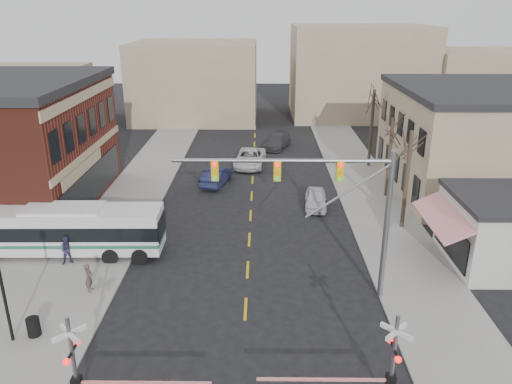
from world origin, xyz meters
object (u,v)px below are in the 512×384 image
trash_bin (34,327)px  pedestrian_far (68,250)px  street_lamp (0,277)px  car_c (250,158)px  car_b (216,176)px  pedestrian_near (89,278)px  car_a (316,199)px  rr_crossing_east (381,361)px  rr_crossing_west (85,364)px  car_d (277,141)px  traffic_signal_mast (330,195)px  transit_bus (66,229)px

trash_bin → pedestrian_far: (-0.86, 6.82, 0.44)m
street_lamp → car_c: bearing=69.2°
car_b → pedestrian_near: bearing=86.0°
car_a → rr_crossing_east: bearing=-83.6°
car_b → car_c: 5.89m
rr_crossing_west → pedestrian_near: bearing=108.0°
car_b → car_d: (5.56, 11.68, -0.04)m
traffic_signal_mast → car_d: bearing=93.2°
pedestrian_far → traffic_signal_mast: bearing=-35.7°
transit_bus → car_d: 28.26m
street_lamp → car_d: bearing=68.7°
street_lamp → transit_bus: bearing=93.6°
traffic_signal_mast → trash_bin: traffic_signal_mast is taller
street_lamp → car_a: bearing=46.8°
car_b → pedestrian_near: (-5.26, -17.46, 0.17)m
rr_crossing_east → rr_crossing_west: bearing=-178.7°
traffic_signal_mast → pedestrian_far: (-14.69, 3.22, -4.77)m
street_lamp → pedestrian_far: street_lamp is taller
pedestrian_far → rr_crossing_east: bearing=-57.5°
car_a → pedestrian_near: size_ratio=2.48×
car_b → pedestrian_far: size_ratio=2.59×
traffic_signal_mast → car_c: size_ratio=1.91×
transit_bus → rr_crossing_east: 20.38m
car_a → car_c: size_ratio=0.71×
rr_crossing_west → rr_crossing_east: size_ratio=1.00×
trash_bin → car_c: size_ratio=0.16×
car_b → pedestrian_near: size_ratio=2.86×
pedestrian_near → pedestrian_far: (-2.20, 2.98, 0.08)m
car_c → car_d: size_ratio=1.14×
car_b → car_d: car_b is taller
transit_bus → rr_crossing_east: bearing=-36.5°
traffic_signal_mast → rr_crossing_west: bearing=-141.8°
traffic_signal_mast → car_b: (-7.23, 17.70, -5.02)m
trash_bin → pedestrian_near: size_ratio=0.56×
car_d → pedestrian_near: (-10.82, -29.14, 0.21)m
traffic_signal_mast → street_lamp: bearing=-164.9°
transit_bus → car_b: transit_bus is taller
transit_bus → car_d: transit_bus is taller
traffic_signal_mast → rr_crossing_east: size_ratio=1.91×
trash_bin → pedestrian_near: (1.35, 3.83, 0.35)m
traffic_signal_mast → car_d: traffic_signal_mast is taller
car_b → car_c: (2.76, 5.20, 0.02)m
transit_bus → rr_crossing_east: (16.38, -12.12, 0.26)m
trash_bin → street_lamp: bearing=-157.0°
car_c → pedestrian_near: bearing=-102.7°
trash_bin → car_b: car_b is taller
rr_crossing_east → street_lamp: (-15.85, 3.56, 1.44)m
car_a → pedestrian_far: 18.04m
street_lamp → car_d: size_ratio=0.94×
transit_bus → traffic_signal_mast: 16.41m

